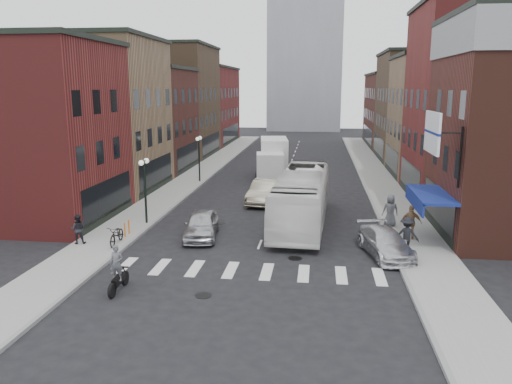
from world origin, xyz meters
TOP-DOWN VIEW (x-y plane):
  - ground at (0.00, 0.00)m, footprint 160.00×160.00m
  - sidewalk_left at (-8.50, 22.00)m, footprint 3.00×74.00m
  - sidewalk_right at (8.50, 22.00)m, footprint 3.00×74.00m
  - curb_left at (-7.00, 22.00)m, footprint 0.20×74.00m
  - curb_right at (7.00, 22.00)m, footprint 0.20×74.00m
  - crosswalk_stripes at (0.00, -3.00)m, footprint 12.00×2.20m
  - bldg_left_near at (-14.99, 4.50)m, footprint 10.30×9.20m
  - bldg_left_mid_a at (-14.99, 14.00)m, footprint 10.30×10.20m
  - bldg_left_mid_b at (-14.99, 24.00)m, footprint 10.30×10.20m
  - bldg_left_far_a at (-14.99, 35.00)m, footprint 10.30×12.20m
  - bldg_left_far_b at (-14.99, 49.00)m, footprint 10.30×16.20m
  - bldg_right_mid_a at (15.00, 14.00)m, footprint 10.30×10.20m
  - bldg_right_mid_b at (14.99, 24.00)m, footprint 10.30×10.20m
  - bldg_right_far_a at (14.99, 35.00)m, footprint 10.30×12.20m
  - bldg_right_far_b at (14.99, 49.00)m, footprint 10.30×16.20m
  - awning_blue at (8.93, 2.50)m, footprint 1.80×5.00m
  - billboard_sign at (8.59, 0.50)m, footprint 1.52×3.00m
  - streetlamp_near at (-7.40, 4.00)m, footprint 0.32×1.22m
  - streetlamp_far at (-7.40, 18.00)m, footprint 0.32×1.22m
  - bike_rack at (-7.60, 1.30)m, footprint 0.08×0.68m
  - box_truck at (-1.23, 21.88)m, footprint 3.09×8.35m
  - motorcycle_rider at (-5.11, -6.04)m, footprint 0.58×1.99m
  - transit_bus at (2.09, 5.41)m, footprint 3.38×12.12m
  - sedan_left_near at (-3.43, 1.89)m, footprint 2.30×4.61m
  - sedan_left_far at (-0.80, 10.89)m, footprint 2.35×5.29m
  - curb_car at (6.50, 0.00)m, footprint 2.90×4.94m
  - parked_bicycle at (-7.51, -0.32)m, footprint 0.82×2.01m
  - ped_left_solo at (-9.60, -0.48)m, footprint 0.88×0.66m
  - ped_right_a at (7.56, 0.21)m, footprint 1.28×0.80m
  - ped_right_b at (8.17, 2.55)m, footprint 1.20×0.75m
  - ped_right_c at (7.40, 5.09)m, footprint 1.01×0.71m

SIDE VIEW (x-z plane):
  - ground at x=0.00m, z-range 0.00..0.00m
  - curb_left at x=-7.00m, z-range -0.08..0.08m
  - curb_right at x=7.00m, z-range -0.08..0.08m
  - crosswalk_stripes at x=0.00m, z-range -0.01..0.01m
  - sidewalk_left at x=-8.50m, z-range 0.00..0.15m
  - sidewalk_right at x=8.50m, z-range 0.00..0.15m
  - bike_rack at x=-7.60m, z-range 0.15..0.95m
  - parked_bicycle at x=-7.51m, z-range 0.15..1.19m
  - curb_car at x=6.50m, z-range 0.00..1.34m
  - sedan_left_near at x=-3.43m, z-range 0.00..1.51m
  - sedan_left_far at x=-0.80m, z-range 0.00..1.69m
  - motorcycle_rider at x=-5.11m, z-range -0.07..1.96m
  - ped_left_solo at x=-9.60m, z-range 0.15..1.75m
  - ped_right_a at x=7.56m, z-range 0.15..1.99m
  - ped_right_b at x=8.17m, z-range 0.15..2.06m
  - ped_right_c at x=7.40m, z-range 0.15..2.09m
  - transit_bus at x=2.09m, z-range 0.00..3.34m
  - box_truck at x=-1.23m, z-range -0.02..3.51m
  - awning_blue at x=8.93m, z-range 2.24..3.02m
  - streetlamp_near at x=-7.40m, z-range 0.86..4.97m
  - streetlamp_far at x=-7.40m, z-range 0.86..4.97m
  - bldg_right_far_b at x=14.99m, z-range 0.00..10.30m
  - bldg_left_mid_b at x=-14.99m, z-range 0.00..10.30m
  - bldg_left_far_b at x=-14.99m, z-range 0.00..11.30m
  - bldg_right_mid_b at x=14.99m, z-range 0.00..11.30m
  - bldg_left_near at x=-14.99m, z-range 0.00..11.30m
  - billboard_sign at x=8.59m, z-range 4.28..7.98m
  - bldg_right_far_a at x=14.99m, z-range 0.00..12.30m
  - bldg_left_mid_a at x=-14.99m, z-range 0.00..12.30m
  - bldg_left_far_a at x=-14.99m, z-range 0.00..13.30m
  - bldg_right_mid_a at x=15.00m, z-range 0.00..14.30m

